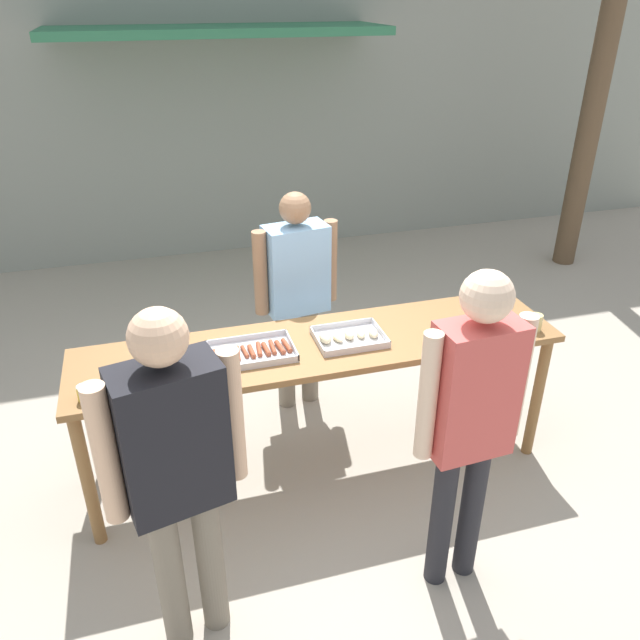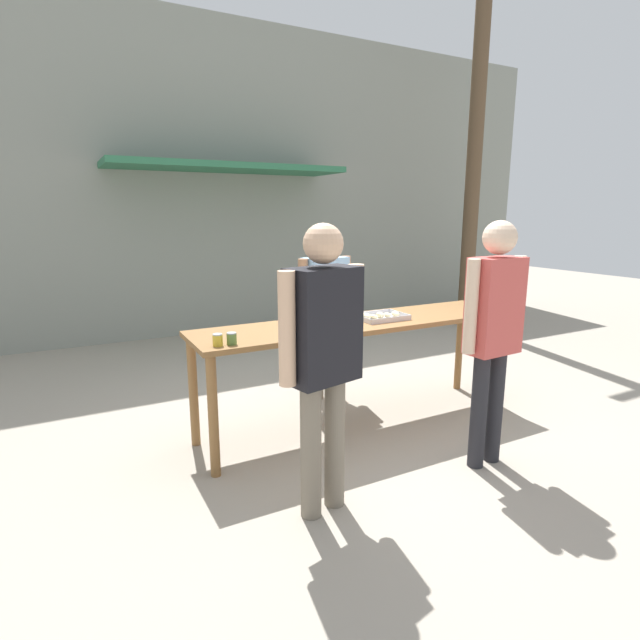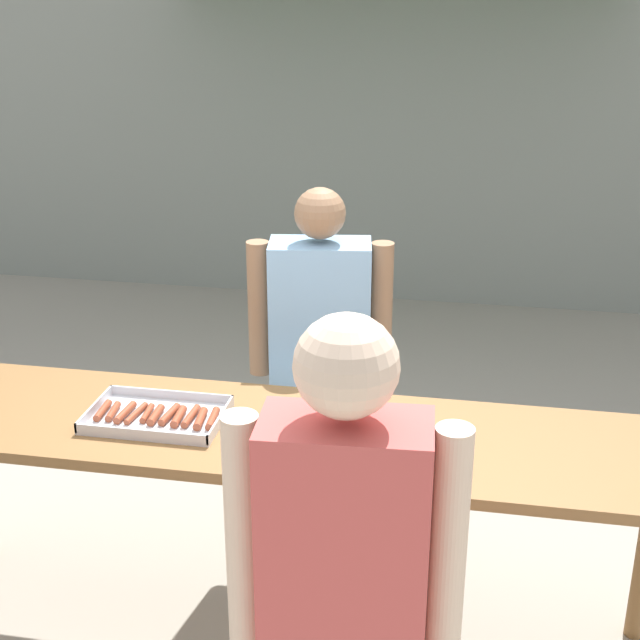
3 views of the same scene
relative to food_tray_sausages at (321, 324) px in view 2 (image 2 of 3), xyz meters
name	(u,v)px [view 2 (image 2 of 3)]	position (x,y,z in m)	size (l,w,h in m)	color
ground_plane	(360,423)	(0.40, 0.02, -0.93)	(24.00, 24.00, 0.00)	#A39989
building_facade_back	(217,181)	(0.40, 4.00, 1.32)	(12.00, 1.11, 4.50)	gray
serving_table	(362,333)	(0.40, 0.02, -0.12)	(2.87, 0.67, 0.92)	brown
food_tray_sausages	(321,324)	(0.00, 0.00, 0.00)	(0.48, 0.32, 0.04)	silver
food_tray_buns	(380,317)	(0.57, 0.00, 0.01)	(0.40, 0.31, 0.06)	silver
condiment_jar_mustard	(218,340)	(-0.90, -0.20, 0.03)	(0.07, 0.07, 0.08)	gold
condiment_jar_ketchup	(232,339)	(-0.80, -0.21, 0.03)	(0.07, 0.07, 0.08)	#567A38
beer_cup	(495,305)	(1.70, -0.20, 0.04)	(0.07, 0.07, 0.10)	#DBC67A
person_server_behind_table	(325,302)	(0.45, 0.75, 0.02)	(0.60, 0.29, 1.61)	#756B5B
person_customer_holding_hotdog	(323,347)	(-0.50, -0.96, 0.11)	(0.60, 0.32, 1.75)	#756B5B
person_customer_with_cup	(493,322)	(0.82, -1.00, 0.13)	(0.55, 0.23, 1.75)	#232328
utility_pole	(477,117)	(4.02, 2.54, 2.27)	(1.10, 0.23, 6.25)	brown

